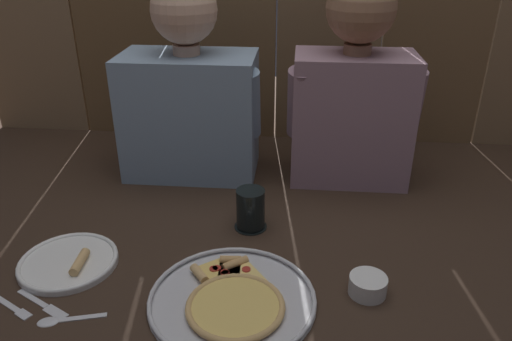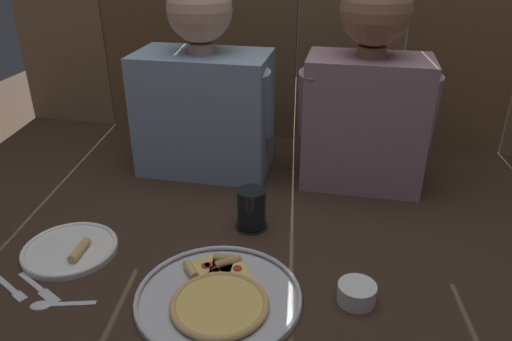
# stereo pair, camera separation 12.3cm
# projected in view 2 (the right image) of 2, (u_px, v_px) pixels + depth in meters

# --- Properties ---
(ground_plane) EXTENTS (3.20, 3.20, 0.00)m
(ground_plane) POSITION_uv_depth(u_px,v_px,m) (252.00, 254.00, 1.22)
(ground_plane) COLOR #332319
(pizza_tray) EXTENTS (0.36, 0.36, 0.03)m
(pizza_tray) POSITION_uv_depth(u_px,v_px,m) (219.00, 297.00, 1.06)
(pizza_tray) COLOR silver
(pizza_tray) RESTS_ON ground
(dinner_plate) EXTENTS (0.23, 0.23, 0.03)m
(dinner_plate) POSITION_uv_depth(u_px,v_px,m) (70.00, 249.00, 1.22)
(dinner_plate) COLOR white
(dinner_plate) RESTS_ON ground
(drinking_glass) EXTENTS (0.09, 0.09, 0.11)m
(drinking_glass) POSITION_uv_depth(u_px,v_px,m) (251.00, 209.00, 1.30)
(drinking_glass) COLOR black
(drinking_glass) RESTS_ON ground
(dipping_bowl) EXTENTS (0.08, 0.08, 0.04)m
(dipping_bowl) POSITION_uv_depth(u_px,v_px,m) (357.00, 292.00, 1.05)
(dipping_bowl) COLOR white
(dipping_bowl) RESTS_ON ground
(table_fork) EXTENTS (0.12, 0.08, 0.01)m
(table_fork) POSITION_uv_depth(u_px,v_px,m) (11.00, 288.00, 1.10)
(table_fork) COLOR silver
(table_fork) RESTS_ON ground
(table_knife) EXTENTS (0.14, 0.09, 0.01)m
(table_knife) POSITION_uv_depth(u_px,v_px,m) (38.00, 287.00, 1.10)
(table_knife) COLOR silver
(table_knife) RESTS_ON ground
(table_spoon) EXTENTS (0.14, 0.06, 0.01)m
(table_spoon) POSITION_uv_depth(u_px,v_px,m) (51.00, 304.00, 1.05)
(table_spoon) COLOR silver
(table_spoon) RESTS_ON ground
(diner_left) EXTENTS (0.45, 0.24, 0.61)m
(diner_left) POSITION_uv_depth(u_px,v_px,m) (203.00, 88.00, 1.53)
(diner_left) COLOR #849EB7
(diner_left) RESTS_ON ground
(diner_right) EXTENTS (0.39, 0.21, 0.63)m
(diner_right) POSITION_uv_depth(u_px,v_px,m) (368.00, 89.00, 1.43)
(diner_right) COLOR gray
(diner_right) RESTS_ON ground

